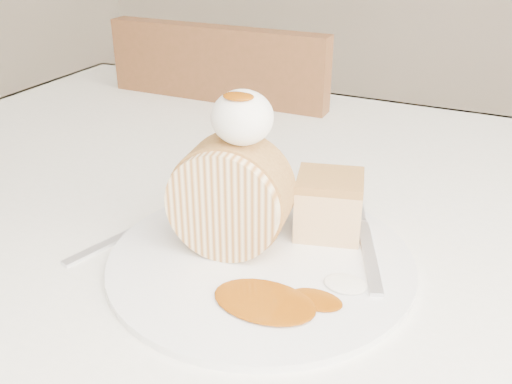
% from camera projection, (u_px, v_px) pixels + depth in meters
% --- Properties ---
extents(table, '(1.40, 0.90, 0.75)m').
position_uv_depth(table, '(331.00, 277.00, 0.70)').
color(table, white).
rests_on(table, ground).
extents(chair_far, '(0.42, 0.42, 0.88)m').
position_uv_depth(chair_far, '(244.00, 196.00, 1.24)').
color(chair_far, brown).
rests_on(chair_far, ground).
extents(plate, '(0.37, 0.37, 0.01)m').
position_uv_depth(plate, '(261.00, 260.00, 0.56)').
color(plate, white).
rests_on(plate, table).
extents(roulade_slice, '(0.12, 0.08, 0.11)m').
position_uv_depth(roulade_slice, '(230.00, 198.00, 0.55)').
color(roulade_slice, beige).
rests_on(roulade_slice, plate).
extents(cake_chunk, '(0.08, 0.08, 0.06)m').
position_uv_depth(cake_chunk, '(329.00, 208.00, 0.59)').
color(cake_chunk, '#AC7C41').
rests_on(cake_chunk, plate).
extents(whipped_cream, '(0.06, 0.06, 0.05)m').
position_uv_depth(whipped_cream, '(242.00, 117.00, 0.52)').
color(whipped_cream, white).
rests_on(whipped_cream, roulade_slice).
extents(caramel_drizzle, '(0.03, 0.02, 0.01)m').
position_uv_depth(caramel_drizzle, '(238.00, 89.00, 0.50)').
color(caramel_drizzle, '#863D05').
rests_on(caramel_drizzle, whipped_cream).
extents(caramel_pool, '(0.11, 0.08, 0.00)m').
position_uv_depth(caramel_pool, '(264.00, 301.00, 0.49)').
color(caramel_pool, '#863D05').
rests_on(caramel_pool, plate).
extents(fork, '(0.09, 0.18, 0.00)m').
position_uv_depth(fork, '(369.00, 255.00, 0.56)').
color(fork, silver).
rests_on(fork, plate).
extents(spoon, '(0.06, 0.15, 0.00)m').
position_uv_depth(spoon, '(113.00, 241.00, 0.60)').
color(spoon, silver).
rests_on(spoon, table).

